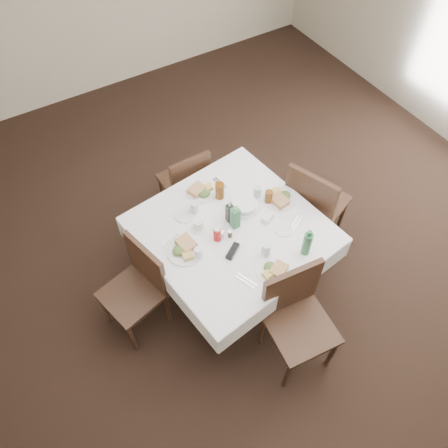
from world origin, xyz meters
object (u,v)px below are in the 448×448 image
oil_cruet_dark (230,212)px  water_n (194,208)px  water_e (257,192)px  chair_west (139,283)px  oil_cruet_green (235,217)px  coffee_mug (199,225)px  chair_south (296,313)px  chair_east (313,202)px  chair_north (187,181)px  ketchup_bottle (217,234)px  bread_basket (244,206)px  water_s (266,249)px  water_w (199,253)px  dining_table (232,234)px  green_bottle (307,243)px

oil_cruet_dark → water_n: bearing=133.4°
water_e → chair_west: bearing=-174.9°
oil_cruet_green → coffee_mug: size_ratio=2.13×
water_e → oil_cruet_dark: oil_cruet_dark is taller
chair_south → oil_cruet_green: 0.86m
chair_east → water_e: chair_east is taller
chair_north → chair_east: chair_east is taller
chair_west → oil_cruet_dark: (0.85, 0.01, 0.34)m
oil_cruet_dark → ketchup_bottle: oil_cruet_dark is taller
water_n → bread_basket: (0.37, -0.18, -0.02)m
water_s → water_w: bearing=151.9°
water_e → water_s: bearing=-117.4°
dining_table → chair_south: (0.07, -0.80, -0.12)m
green_bottle → oil_cruet_green: bearing=123.5°
chair_east → water_w: bearing=-175.8°
bread_basket → oil_cruet_dark: size_ratio=1.03×
water_w → chair_north: bearing=67.7°
oil_cruet_dark → ketchup_bottle: bearing=-148.7°
chair_west → green_bottle: 1.36m
water_e → green_bottle: size_ratio=0.43×
water_s → water_e: water_s is taller
oil_cruet_dark → oil_cruet_green: 0.08m
water_n → coffee_mug: bearing=-107.7°
water_s → bread_basket: water_s is taller
chair_west → ketchup_bottle: bearing=-8.4°
oil_cruet_dark → coffee_mug: bearing=167.2°
water_w → oil_cruet_dark: 0.44m
water_e → ketchup_bottle: size_ratio=0.84×
bread_basket → water_w: bearing=-157.8°
dining_table → chair_east: bearing=-1.0°
water_n → dining_table: bearing=-59.1°
oil_cruet_dark → green_bottle: green_bottle is taller
water_n → coffee_mug: water_n is taller
chair_north → chair_west: 1.18m
chair_west → coffee_mug: 0.66m
chair_north → coffee_mug: chair_north is taller
chair_north → chair_south: size_ratio=0.87×
dining_table → coffee_mug: 0.29m
water_w → oil_cruet_dark: (0.39, 0.19, 0.04)m
chair_south → chair_east: bearing=44.9°
bread_basket → coffee_mug: coffee_mug is taller
chair_north → ketchup_bottle: 0.98m
chair_west → dining_table: bearing=-4.7°
water_n → water_e: (0.54, -0.12, -0.00)m
coffee_mug → water_s: bearing=-56.9°
chair_north → coffee_mug: bearing=-109.9°
chair_south → bread_basket: bearing=82.5°
chair_south → water_s: chair_south is taller
water_n → ketchup_bottle: bearing=-86.0°
water_e → coffee_mug: bearing=-176.7°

